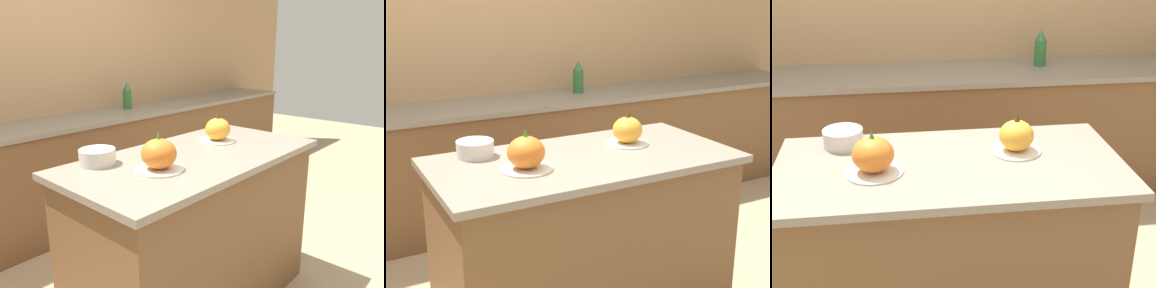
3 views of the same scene
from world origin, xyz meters
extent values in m
cube|color=tan|center=(0.00, 1.82, 1.25)|extent=(8.00, 0.06, 2.50)
cube|color=brown|center=(0.00, 0.00, 0.45)|extent=(1.39, 0.67, 0.90)
cube|color=gray|center=(0.00, 0.00, 0.92)|extent=(1.45, 0.73, 0.03)
cube|color=brown|center=(0.00, 1.49, 0.44)|extent=(6.00, 0.56, 0.87)
cube|color=gray|center=(0.00, 1.49, 0.89)|extent=(6.00, 0.60, 0.03)
cylinder|color=silver|center=(-0.31, -0.04, 0.94)|extent=(0.24, 0.24, 0.01)
ellipsoid|color=orange|center=(-0.31, -0.04, 1.01)|extent=(0.17, 0.17, 0.14)
cone|color=#38702D|center=(-0.31, -0.04, 1.10)|extent=(0.02, 0.02, 0.04)
cylinder|color=silver|center=(0.30, 0.08, 0.94)|extent=(0.22, 0.22, 0.01)
ellipsoid|color=orange|center=(0.30, 0.08, 1.01)|extent=(0.15, 0.15, 0.13)
cone|color=#4C2D14|center=(0.30, 0.08, 1.09)|extent=(0.03, 0.03, 0.04)
cylinder|color=#2D6B38|center=(0.80, 1.56, 0.99)|extent=(0.08, 0.08, 0.18)
cone|color=#2D6B38|center=(0.80, 1.56, 1.12)|extent=(0.07, 0.07, 0.08)
cylinder|color=beige|center=(-0.45, 0.24, 0.97)|extent=(0.18, 0.18, 0.08)
camera|label=1|loc=(-1.46, -1.26, 1.50)|focal=35.00mm
camera|label=2|loc=(-1.16, -2.11, 1.71)|focal=50.00mm
camera|label=3|loc=(-0.21, -2.00, 1.90)|focal=50.00mm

